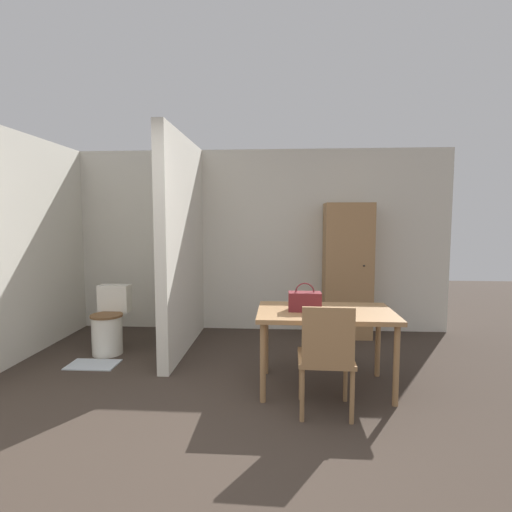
{
  "coord_description": "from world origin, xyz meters",
  "views": [
    {
      "loc": [
        0.53,
        -2.26,
        1.55
      ],
      "look_at": [
        0.29,
        1.55,
        1.2
      ],
      "focal_mm": 28.0,
      "sensor_mm": 36.0,
      "label": 1
    }
  ],
  "objects_px": {
    "dining_table": "(325,319)",
    "wooden_chair": "(326,355)",
    "toilet": "(109,324)",
    "handbag": "(305,301)",
    "wooden_cabinet": "(347,270)"
  },
  "relations": [
    {
      "from": "handbag",
      "to": "wooden_cabinet",
      "type": "distance_m",
      "value": 1.84
    },
    {
      "from": "wooden_chair",
      "to": "handbag",
      "type": "xyz_separation_m",
      "value": [
        -0.14,
        0.5,
        0.32
      ]
    },
    {
      "from": "wooden_cabinet",
      "to": "wooden_chair",
      "type": "bearing_deg",
      "value": -102.99
    },
    {
      "from": "wooden_cabinet",
      "to": "toilet",
      "type": "bearing_deg",
      "value": -163.48
    },
    {
      "from": "dining_table",
      "to": "toilet",
      "type": "relative_size",
      "value": 1.6
    },
    {
      "from": "dining_table",
      "to": "wooden_cabinet",
      "type": "height_order",
      "value": "wooden_cabinet"
    },
    {
      "from": "wooden_chair",
      "to": "handbag",
      "type": "distance_m",
      "value": 0.61
    },
    {
      "from": "wooden_chair",
      "to": "toilet",
      "type": "bearing_deg",
      "value": 151.31
    },
    {
      "from": "dining_table",
      "to": "handbag",
      "type": "height_order",
      "value": "handbag"
    },
    {
      "from": "handbag",
      "to": "wooden_cabinet",
      "type": "bearing_deg",
      "value": 69.14
    },
    {
      "from": "handbag",
      "to": "wooden_cabinet",
      "type": "height_order",
      "value": "wooden_cabinet"
    },
    {
      "from": "dining_table",
      "to": "wooden_chair",
      "type": "relative_size",
      "value": 1.36
    },
    {
      "from": "toilet",
      "to": "handbag",
      "type": "distance_m",
      "value": 2.42
    },
    {
      "from": "wooden_chair",
      "to": "dining_table",
      "type": "bearing_deg",
      "value": 86.37
    },
    {
      "from": "wooden_chair",
      "to": "handbag",
      "type": "height_order",
      "value": "handbag"
    }
  ]
}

